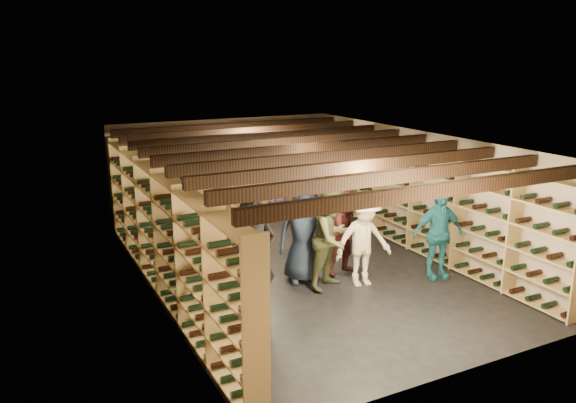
# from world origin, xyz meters

# --- Properties ---
(ground) EXTENTS (8.00, 8.00, 0.00)m
(ground) POSITION_xyz_m (0.00, 0.00, 0.00)
(ground) COLOR black
(ground) RESTS_ON ground
(walls) EXTENTS (5.52, 8.02, 2.40)m
(walls) POSITION_xyz_m (0.00, 0.00, 1.20)
(walls) COLOR #C1AC96
(walls) RESTS_ON ground
(ceiling) EXTENTS (5.50, 8.00, 0.01)m
(ceiling) POSITION_xyz_m (0.00, 0.00, 2.40)
(ceiling) COLOR beige
(ceiling) RESTS_ON walls
(ceiling_joists) EXTENTS (5.40, 7.12, 0.18)m
(ceiling_joists) POSITION_xyz_m (0.00, 0.00, 2.26)
(ceiling_joists) COLOR black
(ceiling_joists) RESTS_ON ground
(wine_rack_left) EXTENTS (0.32, 7.50, 2.15)m
(wine_rack_left) POSITION_xyz_m (-2.57, 0.00, 1.08)
(wine_rack_left) COLOR tan
(wine_rack_left) RESTS_ON ground
(wine_rack_right) EXTENTS (0.32, 7.50, 2.15)m
(wine_rack_right) POSITION_xyz_m (2.57, 0.00, 1.08)
(wine_rack_right) COLOR tan
(wine_rack_right) RESTS_ON ground
(wine_rack_back) EXTENTS (4.70, 0.30, 2.15)m
(wine_rack_back) POSITION_xyz_m (0.00, 3.83, 1.07)
(wine_rack_back) COLOR tan
(wine_rack_back) RESTS_ON ground
(crate_stack_left) EXTENTS (0.53, 0.38, 0.51)m
(crate_stack_left) POSITION_xyz_m (-1.25, 1.79, 0.26)
(crate_stack_left) COLOR tan
(crate_stack_left) RESTS_ON ground
(crate_stack_right) EXTENTS (0.58, 0.48, 0.34)m
(crate_stack_right) POSITION_xyz_m (-0.10, 1.93, 0.17)
(crate_stack_right) COLOR tan
(crate_stack_right) RESTS_ON ground
(crate_loose) EXTENTS (0.59, 0.49, 0.17)m
(crate_loose) POSITION_xyz_m (1.43, 1.32, 0.09)
(crate_loose) COLOR tan
(crate_loose) RESTS_ON ground
(person_0) EXTENTS (0.84, 0.62, 1.58)m
(person_0) POSITION_xyz_m (-2.15, -1.37, 0.79)
(person_0) COLOR black
(person_0) RESTS_ON ground
(person_1) EXTENTS (0.71, 0.48, 1.90)m
(person_1) POSITION_xyz_m (-1.60, -1.45, 0.95)
(person_1) COLOR black
(person_1) RESTS_ON ground
(person_2) EXTENTS (1.04, 0.95, 1.74)m
(person_2) POSITION_xyz_m (0.05, -0.94, 0.87)
(person_2) COLOR #515733
(person_2) RESTS_ON ground
(person_3) EXTENTS (1.11, 0.73, 1.60)m
(person_3) POSITION_xyz_m (0.57, -1.11, 0.80)
(person_3) COLOR beige
(person_3) RESTS_ON ground
(person_4) EXTENTS (1.01, 0.59, 1.62)m
(person_4) POSITION_xyz_m (1.94, -1.43, 0.81)
(person_4) COLOR teal
(person_4) RESTS_ON ground
(person_5) EXTENTS (1.52, 0.50, 1.63)m
(person_5) POSITION_xyz_m (-1.24, 0.79, 0.82)
(person_5) COLOR brown
(person_5) RESTS_ON ground
(person_6) EXTENTS (0.99, 0.80, 1.77)m
(person_6) POSITION_xyz_m (-0.25, -0.48, 0.89)
(person_6) COLOR #212E46
(person_6) RESTS_ON ground
(person_8) EXTENTS (0.83, 0.68, 1.58)m
(person_8) POSITION_xyz_m (0.62, -0.55, 0.79)
(person_8) COLOR #481918
(person_8) RESTS_ON ground
(person_9) EXTENTS (1.31, 0.96, 1.82)m
(person_9) POSITION_xyz_m (-1.04, 1.30, 0.91)
(person_9) COLOR #9F9C91
(person_9) RESTS_ON ground
(person_11) EXTENTS (1.76, 1.06, 1.81)m
(person_11) POSITION_xyz_m (0.80, 1.30, 0.90)
(person_11) COLOR slate
(person_11) RESTS_ON ground
(person_12) EXTENTS (0.88, 0.68, 1.60)m
(person_12) POSITION_xyz_m (1.71, 1.30, 0.80)
(person_12) COLOR #353439
(person_12) RESTS_ON ground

